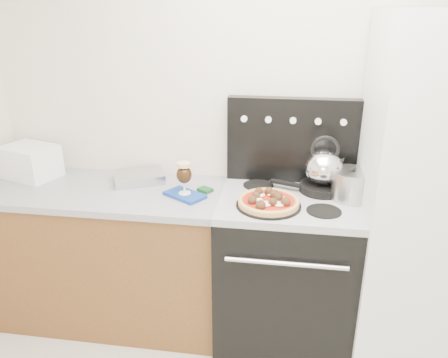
% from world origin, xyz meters
% --- Properties ---
extents(room_shell, '(3.52, 3.01, 2.52)m').
position_xyz_m(room_shell, '(0.00, 0.29, 1.25)').
color(room_shell, '#BAB7AC').
rests_on(room_shell, ground).
extents(base_cabinet, '(1.45, 0.60, 0.86)m').
position_xyz_m(base_cabinet, '(-1.02, 1.20, 0.43)').
color(base_cabinet, brown).
rests_on(base_cabinet, ground).
extents(countertop, '(1.48, 0.63, 0.04)m').
position_xyz_m(countertop, '(-1.02, 1.20, 0.88)').
color(countertop, '#96959D').
rests_on(countertop, base_cabinet).
extents(stove_body, '(0.76, 0.65, 0.88)m').
position_xyz_m(stove_body, '(0.08, 1.18, 0.44)').
color(stove_body, black).
rests_on(stove_body, ground).
extents(cooktop, '(0.76, 0.65, 0.04)m').
position_xyz_m(cooktop, '(0.08, 1.18, 0.90)').
color(cooktop, '#ADADB2').
rests_on(cooktop, stove_body).
extents(backguard, '(0.76, 0.08, 0.50)m').
position_xyz_m(backguard, '(0.08, 1.45, 1.17)').
color(backguard, black).
rests_on(backguard, cooktop).
extents(fridge, '(0.64, 0.68, 1.90)m').
position_xyz_m(fridge, '(0.78, 1.15, 0.95)').
color(fridge, silver).
rests_on(fridge, ground).
extents(toaster_oven, '(0.38, 0.33, 0.20)m').
position_xyz_m(toaster_oven, '(-1.53, 1.31, 1.00)').
color(toaster_oven, white).
rests_on(toaster_oven, countertop).
extents(foil_sheet, '(0.36, 0.32, 0.06)m').
position_xyz_m(foil_sheet, '(-0.83, 1.33, 0.93)').
color(foil_sheet, silver).
rests_on(foil_sheet, countertop).
extents(oven_mitt, '(0.26, 0.23, 0.02)m').
position_xyz_m(oven_mitt, '(-0.50, 1.15, 0.91)').
color(oven_mitt, navy).
rests_on(oven_mitt, countertop).
extents(beer_glass, '(0.11, 0.11, 0.19)m').
position_xyz_m(beer_glass, '(-0.50, 1.15, 1.01)').
color(beer_glass, black).
rests_on(beer_glass, oven_mitt).
extents(pizza_pan, '(0.34, 0.34, 0.01)m').
position_xyz_m(pizza_pan, '(-0.03, 1.05, 0.93)').
color(pizza_pan, black).
rests_on(pizza_pan, cooktop).
extents(pizza, '(0.41, 0.41, 0.05)m').
position_xyz_m(pizza, '(-0.03, 1.05, 0.95)').
color(pizza, '#ECB36C').
rests_on(pizza, pizza_pan).
extents(skillet, '(0.32, 0.32, 0.05)m').
position_xyz_m(skillet, '(0.26, 1.29, 0.94)').
color(skillet, black).
rests_on(skillet, cooktop).
extents(tea_kettle, '(0.22, 0.22, 0.24)m').
position_xyz_m(tea_kettle, '(0.26, 1.29, 1.08)').
color(tea_kettle, silver).
rests_on(tea_kettle, skillet).
extents(stock_pot, '(0.25, 0.25, 0.15)m').
position_xyz_m(stock_pot, '(0.41, 1.21, 1.00)').
color(stock_pot, '#B3B3B3').
rests_on(stock_pot, cooktop).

